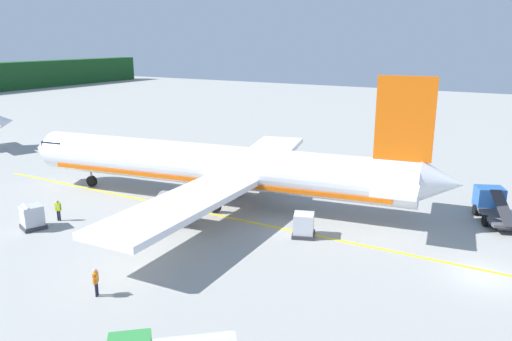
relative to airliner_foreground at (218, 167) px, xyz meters
name	(u,v)px	position (x,y,z in m)	size (l,w,h in m)	color
ground	(9,177)	(-3.88, 25.17, -3.49)	(240.00, 320.00, 0.20)	#999993
airliner_foreground	(218,167)	(0.00, 0.00, 0.00)	(34.52, 41.64, 11.90)	white
service_truck_fuel	(493,205)	(8.00, -22.17, -2.21)	(6.42, 4.29, 2.59)	#2659A5
cargo_container_near	(304,225)	(-3.46, -10.18, -2.47)	(2.15, 2.15, 1.94)	#333338
cargo_container_mid	(32,217)	(-12.72, 9.11, -2.44)	(2.18, 2.18, 2.00)	#333338
crew_marshaller	(96,280)	(-17.84, -3.54, -2.37)	(0.56, 0.42, 1.73)	#191E33
crew_loader_left	(58,209)	(-10.51, 8.75, -2.34)	(0.35, 0.61, 1.77)	#191E33
apron_guide_line	(243,221)	(-2.90, -4.44, -3.39)	(0.30, 60.00, 0.01)	yellow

